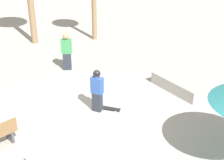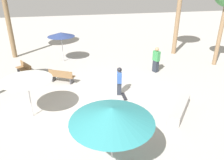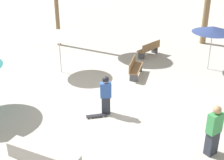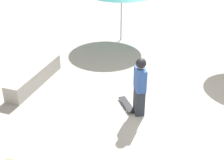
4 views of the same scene
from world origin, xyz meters
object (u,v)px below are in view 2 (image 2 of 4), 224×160
(concrete_ledge, at_px, (180,109))
(skateboard, at_px, (124,96))
(bench_far, at_px, (62,76))
(bystander_watching, at_px, (156,60))
(bench_near, at_px, (24,69))
(shade_umbrella_navy, at_px, (61,34))
(skater_main, at_px, (119,80))
(shade_umbrella_white, at_px, (26,76))
(shade_umbrella_teal, at_px, (112,114))

(concrete_ledge, bearing_deg, skateboard, 45.68)
(bench_far, xyz_separation_m, bystander_watching, (0.41, -6.36, 0.45))
(bench_near, relative_size, bystander_watching, 0.91)
(shade_umbrella_navy, distance_m, bystander_watching, 7.26)
(skater_main, relative_size, bench_far, 0.99)
(bench_far, relative_size, shade_umbrella_white, 0.72)
(shade_umbrella_teal, distance_m, bystander_watching, 9.10)
(shade_umbrella_navy, bearing_deg, shade_umbrella_white, 168.34)
(shade_umbrella_white, relative_size, shade_umbrella_navy, 0.98)
(shade_umbrella_white, bearing_deg, skateboard, -79.95)
(shade_umbrella_teal, xyz_separation_m, shade_umbrella_navy, (11.19, 1.46, -0.00))
(skateboard, relative_size, shade_umbrella_teal, 0.30)
(concrete_ledge, xyz_separation_m, shade_umbrella_navy, (8.71, 5.30, 1.87))
(shade_umbrella_navy, xyz_separation_m, bystander_watching, (-3.54, -6.22, -1.24))
(bench_near, xyz_separation_m, shade_umbrella_navy, (2.29, -2.55, 1.69))
(skateboard, bearing_deg, shade_umbrella_white, -78.45)
(bench_near, relative_size, bench_far, 0.99)
(skater_main, relative_size, shade_umbrella_navy, 0.70)
(skateboard, xyz_separation_m, bystander_watching, (3.06, -3.08, 0.81))
(skater_main, xyz_separation_m, bench_far, (2.23, 3.10, -0.44))
(bench_far, bearing_deg, shade_umbrella_teal, -48.84)
(concrete_ledge, bearing_deg, bench_far, 48.83)
(shade_umbrella_teal, bearing_deg, skater_main, -16.74)
(concrete_ledge, height_order, bench_near, bench_near)
(shade_umbrella_teal, bearing_deg, shade_umbrella_white, 38.41)
(skater_main, distance_m, bench_near, 6.76)
(shade_umbrella_navy, bearing_deg, skateboard, -154.59)
(shade_umbrella_teal, bearing_deg, concrete_ledge, -57.19)
(skater_main, xyz_separation_m, shade_umbrella_navy, (6.18, 2.96, 1.26))
(skateboard, bearing_deg, bench_far, -127.41)
(shade_umbrella_navy, height_order, bystander_watching, shade_umbrella_navy)
(bench_far, relative_size, shade_umbrella_teal, 0.60)
(bench_near, bearing_deg, concrete_ledge, -160.92)
(skater_main, bearing_deg, bench_near, -114.83)
(shade_umbrella_teal, distance_m, shade_umbrella_white, 4.81)
(bench_near, bearing_deg, bench_far, -156.20)
(skater_main, distance_m, concrete_ledge, 3.50)
(skateboard, height_order, bench_near, bench_near)
(bench_far, bearing_deg, skateboard, -10.19)
(skateboard, xyz_separation_m, shade_umbrella_white, (-0.83, 4.66, 2.01))
(shade_umbrella_teal, bearing_deg, bystander_watching, -31.90)
(bench_near, height_order, bench_far, same)
(bench_near, bearing_deg, shade_umbrella_navy, -79.73)
(concrete_ledge, bearing_deg, bench_near, 50.74)
(skater_main, xyz_separation_m, bystander_watching, (2.64, -3.25, 0.01))
(skater_main, distance_m, skateboard, 0.92)
(bench_far, xyz_separation_m, shade_umbrella_white, (-3.47, 1.39, 1.64))
(skater_main, relative_size, shade_umbrella_teal, 0.60)
(skater_main, bearing_deg, shade_umbrella_navy, -144.03)
(bench_far, bearing_deg, shade_umbrella_white, -83.15)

